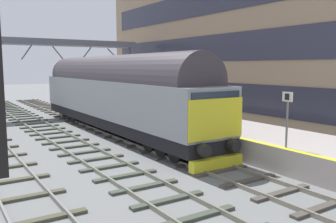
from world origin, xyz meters
The scene contains 9 objects.
ground_plane centered at (0.00, 0.00, 0.00)m, with size 140.00×140.00×0.00m, color slate.
track_main centered at (0.00, 0.00, 0.06)m, with size 2.50×60.00×0.15m.
track_adjacent_west centered at (-3.36, 0.00, 0.06)m, with size 2.50×60.00×0.15m.
track_adjacent_far_west centered at (-6.93, 0.00, 0.06)m, with size 2.50×60.00×0.15m.
station_platform centered at (3.60, 0.00, 0.50)m, with size 4.00×44.00×1.01m.
station_building centered at (11.32, 3.84, 8.65)m, with size 5.84×37.21×17.29m.
diesel_locomotive centered at (0.00, 4.73, 2.49)m, with size 2.74×19.19×4.68m.
platform_number_sign centered at (1.89, -6.45, 2.38)m, with size 0.10×0.44×2.08m.
overhead_footbridge centered at (-1.42, 15.58, 5.73)m, with size 16.23×2.00×6.24m.
Camera 1 is at (-8.97, -15.09, 4.03)m, focal length 38.34 mm.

